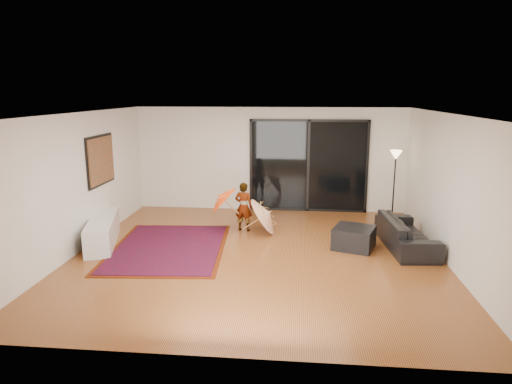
# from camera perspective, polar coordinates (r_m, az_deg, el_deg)

# --- Properties ---
(floor) EXTENTS (7.00, 7.00, 0.00)m
(floor) POSITION_cam_1_polar(r_m,az_deg,el_deg) (8.90, 0.16, -7.87)
(floor) COLOR #A0552B
(floor) RESTS_ON ground
(ceiling) EXTENTS (7.00, 7.00, 0.00)m
(ceiling) POSITION_cam_1_polar(r_m,az_deg,el_deg) (8.35, 0.17, 9.78)
(ceiling) COLOR white
(ceiling) RESTS_ON wall_back
(wall_back) EXTENTS (7.00, 0.00, 7.00)m
(wall_back) POSITION_cam_1_polar(r_m,az_deg,el_deg) (11.96, 1.76, 4.08)
(wall_back) COLOR silver
(wall_back) RESTS_ON floor
(wall_front) EXTENTS (7.00, 0.00, 7.00)m
(wall_front) POSITION_cam_1_polar(r_m,az_deg,el_deg) (5.17, -3.53, -7.24)
(wall_front) COLOR silver
(wall_front) RESTS_ON floor
(wall_left) EXTENTS (0.00, 7.00, 7.00)m
(wall_left) POSITION_cam_1_polar(r_m,az_deg,el_deg) (9.51, -21.34, 1.05)
(wall_left) COLOR silver
(wall_left) RESTS_ON floor
(wall_right) EXTENTS (0.00, 7.00, 7.00)m
(wall_right) POSITION_cam_1_polar(r_m,az_deg,el_deg) (8.91, 23.20, 0.17)
(wall_right) COLOR silver
(wall_right) RESTS_ON floor
(sliding_door) EXTENTS (3.06, 0.07, 2.40)m
(sliding_door) POSITION_cam_1_polar(r_m,az_deg,el_deg) (11.92, 6.55, 3.26)
(sliding_door) COLOR black
(sliding_door) RESTS_ON wall_back
(painting) EXTENTS (0.04, 1.28, 1.08)m
(painting) POSITION_cam_1_polar(r_m,az_deg,el_deg) (10.33, -18.82, 3.78)
(painting) COLOR black
(painting) RESTS_ON wall_left
(media_console) EXTENTS (1.03, 2.02, 0.54)m
(media_console) POSITION_cam_1_polar(r_m,az_deg,el_deg) (9.98, -18.60, -4.62)
(media_console) COLOR white
(media_console) RESTS_ON floor
(speaker) EXTENTS (0.35, 0.35, 0.32)m
(speaker) POSITION_cam_1_polar(r_m,az_deg,el_deg) (9.52, -19.94, -6.24)
(speaker) COLOR #424244
(speaker) RESTS_ON floor
(persian_rug) EXTENTS (2.44, 3.26, 0.02)m
(persian_rug) POSITION_cam_1_polar(r_m,az_deg,el_deg) (9.44, -10.84, -6.82)
(persian_rug) COLOR #551B07
(persian_rug) RESTS_ON floor
(sofa) EXTENTS (0.96, 2.10, 0.60)m
(sofa) POSITION_cam_1_polar(r_m,az_deg,el_deg) (9.71, 18.28, -4.91)
(sofa) COLOR black
(sofa) RESTS_ON floor
(ottoman) EXTENTS (0.96, 0.96, 0.43)m
(ottoman) POSITION_cam_1_polar(r_m,az_deg,el_deg) (9.42, 12.15, -5.59)
(ottoman) COLOR black
(ottoman) RESTS_ON floor
(floor_lamp) EXTENTS (0.29, 0.29, 1.70)m
(floor_lamp) POSITION_cam_1_polar(r_m,az_deg,el_deg) (11.63, 17.02, 3.25)
(floor_lamp) COLOR black
(floor_lamp) RESTS_ON floor
(child) EXTENTS (0.45, 0.34, 1.11)m
(child) POSITION_cam_1_polar(r_m,az_deg,el_deg) (10.26, -1.56, -1.84)
(child) COLOR #999999
(child) RESTS_ON floor
(parasol_orange) EXTENTS (0.67, 0.80, 0.86)m
(parasol_orange) POSITION_cam_1_polar(r_m,az_deg,el_deg) (10.25, -4.65, -0.87)
(parasol_orange) COLOR #F5450C
(parasol_orange) RESTS_ON child
(parasol_white) EXTENTS (0.67, 0.91, 0.96)m
(parasol_white) POSITION_cam_1_polar(r_m,az_deg,el_deg) (10.07, 1.73, -2.42)
(parasol_white) COLOR white
(parasol_white) RESTS_ON floor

